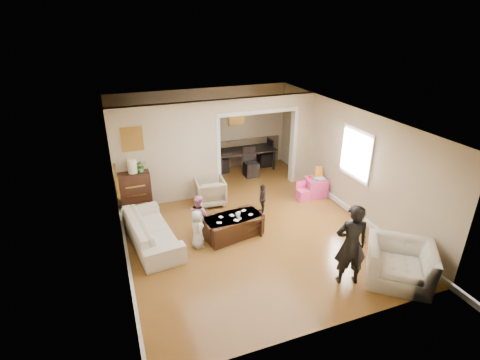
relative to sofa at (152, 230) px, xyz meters
name	(u,v)px	position (x,y,z in m)	size (l,w,h in m)	color
floor	(243,223)	(2.15, 0.07, -0.31)	(7.00, 7.00, 0.00)	#9D6428
partition_left	(168,155)	(0.77, 1.87, 0.99)	(2.75, 0.18, 2.60)	tan
partition_right	(301,138)	(4.62, 1.87, 0.99)	(0.55, 0.18, 2.60)	tan
partition_header	(258,103)	(3.25, 1.87, 2.11)	(2.22, 0.18, 0.35)	tan
window_pane	(357,154)	(4.88, -0.33, 1.24)	(0.03, 0.95, 1.10)	white
framed_art_partition	(132,139)	(-0.05, 1.77, 1.54)	(0.45, 0.03, 0.55)	brown
framed_art_sofa_wall	(116,181)	(-0.56, -0.53, 1.49)	(0.03, 0.55, 0.40)	brown
framed_art_alcove	(236,116)	(3.25, 3.51, 1.39)	(0.45, 0.03, 0.55)	brown
sofa	(152,230)	(0.00, 0.00, 0.00)	(2.15, 0.84, 0.63)	#EEE7CE
armchair_back	(210,191)	(1.71, 1.33, 0.03)	(0.74, 0.76, 0.69)	tan
armchair_front	(399,263)	(4.11, -2.88, 0.06)	(1.16, 1.02, 0.76)	#EEE7CE
dresser	(136,192)	(-0.14, 1.63, 0.20)	(0.75, 0.42, 1.03)	#351B10
table_lamp	(132,166)	(-0.14, 1.63, 0.90)	(0.22, 0.22, 0.36)	#FFF8CF
potted_plant	(141,166)	(0.06, 1.63, 0.87)	(0.27, 0.23, 0.30)	#3C7031
coffee_table	(233,226)	(1.75, -0.34, -0.07)	(1.28, 0.64, 0.48)	#351B10
coffee_cup	(238,215)	(1.85, -0.39, 0.21)	(0.10, 0.10, 0.10)	white
play_table	(316,187)	(4.55, 0.76, -0.07)	(0.52, 0.52, 0.50)	#E73C89
cereal_box	(319,172)	(4.67, 0.86, 0.33)	(0.20, 0.07, 0.30)	yellow
cyan_cup	(314,179)	(4.45, 0.71, 0.22)	(0.08, 0.08, 0.08)	#28C9C4
toy_block	(310,177)	(4.43, 0.88, 0.21)	(0.08, 0.06, 0.05)	red
play_bowl	(320,179)	(4.60, 0.64, 0.21)	(0.23, 0.23, 0.06)	silver
dining_table	(243,159)	(3.39, 3.26, 0.03)	(1.96, 1.09, 0.69)	black
adult_person	(351,245)	(3.20, -2.58, 0.50)	(0.59, 0.39, 1.62)	black
child_kneel_a	(197,229)	(0.90, -0.49, 0.12)	(0.42, 0.27, 0.86)	silver
child_kneel_b	(199,215)	(1.05, -0.04, 0.18)	(0.48, 0.37, 0.98)	pink
child_toddler	(263,198)	(2.80, 0.41, 0.07)	(0.45, 0.19, 0.77)	black
craft_papers	(235,216)	(1.80, -0.35, 0.17)	(0.89, 0.47, 0.00)	white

